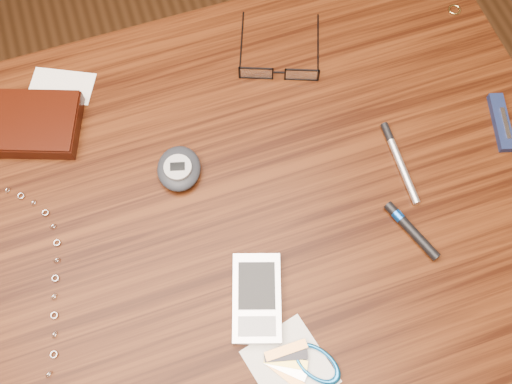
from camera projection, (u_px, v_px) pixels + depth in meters
ground at (234, 323)px, 1.44m from camera, size 3.80×3.80×0.00m
desk at (219, 248)px, 0.85m from camera, size 1.00×0.70×0.75m
wallet_and_card at (36, 123)px, 0.80m from camera, size 0.17×0.17×0.03m
eyeglasses at (279, 70)px, 0.83m from camera, size 0.15×0.15×0.03m
gold_ring at (454, 10)px, 0.89m from camera, size 0.02×0.02×0.00m
pda_phone at (257, 298)px, 0.71m from camera, size 0.09×0.12×0.02m
pedometer at (179, 168)px, 0.77m from camera, size 0.08×0.08×0.03m
notepad_keys at (303, 364)px, 0.68m from camera, size 0.12×0.11×0.01m
pocket_knife at (501, 122)px, 0.80m from camera, size 0.04×0.09×0.01m
silver_pen at (397, 156)px, 0.79m from camera, size 0.02×0.13×0.01m
black_blue_pen at (410, 229)px, 0.74m from camera, size 0.04×0.09×0.01m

